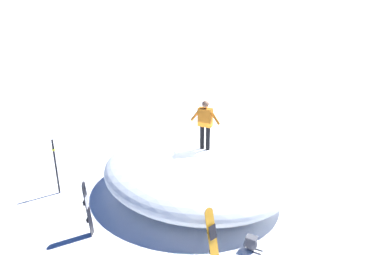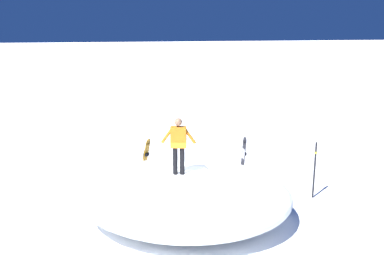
% 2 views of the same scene
% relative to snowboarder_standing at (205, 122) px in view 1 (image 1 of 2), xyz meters
% --- Properties ---
extents(ground, '(240.00, 240.00, 0.00)m').
position_rel_snowboarder_standing_xyz_m(ground, '(0.06, 0.46, -2.49)').
color(ground, white).
extents(snow_mound, '(7.06, 7.67, 1.54)m').
position_rel_snowboarder_standing_xyz_m(snow_mound, '(-0.25, 0.24, -1.72)').
color(snow_mound, white).
rests_on(snow_mound, ground).
extents(snowboarder_standing, '(0.32, 1.00, 1.66)m').
position_rel_snowboarder_standing_xyz_m(snowboarder_standing, '(0.00, 0.00, 0.00)').
color(snowboarder_standing, black).
rests_on(snowboarder_standing, snow_mound).
extents(snowboard_primary_upright, '(0.45, 0.46, 1.67)m').
position_rel_snowboarder_standing_xyz_m(snowboard_primary_upright, '(-3.62, -0.72, -1.63)').
color(snowboard_primary_upright, orange).
rests_on(snowboard_primary_upright, ground).
extents(snowboard_secondary_upright, '(0.28, 0.19, 1.72)m').
position_rel_snowboarder_standing_xyz_m(snowboard_secondary_upright, '(-2.95, 2.86, -1.60)').
color(snowboard_secondary_upright, black).
rests_on(snowboard_secondary_upright, ground).
extents(backpack_near, '(0.42, 0.51, 0.32)m').
position_rel_snowboarder_standing_xyz_m(backpack_near, '(2.54, -1.83, -2.33)').
color(backpack_near, '#4C4C51').
rests_on(backpack_near, ground).
extents(backpack_far, '(0.36, 0.56, 0.43)m').
position_rel_snowboarder_standing_xyz_m(backpack_far, '(-2.83, -1.68, -2.27)').
color(backpack_far, '#4C4C51').
rests_on(backpack_far, ground).
extents(trail_marker_pole, '(0.10, 0.10, 1.96)m').
position_rel_snowboarder_standing_xyz_m(trail_marker_pole, '(-1.04, 4.75, -1.46)').
color(trail_marker_pole, black).
rests_on(trail_marker_pole, ground).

